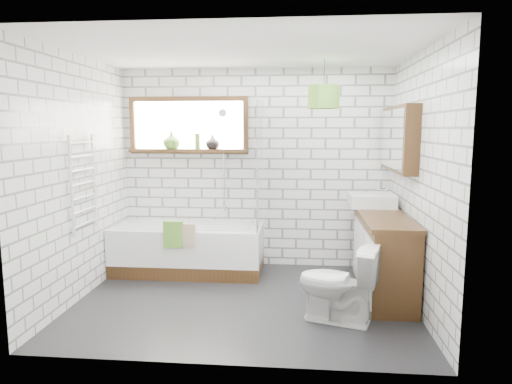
# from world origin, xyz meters

# --- Properties ---
(floor) EXTENTS (3.40, 2.60, 0.01)m
(floor) POSITION_xyz_m (0.00, 0.00, -0.01)
(floor) COLOR black
(floor) RESTS_ON ground
(ceiling) EXTENTS (3.40, 2.60, 0.01)m
(ceiling) POSITION_xyz_m (0.00, 0.00, 2.50)
(ceiling) COLOR white
(ceiling) RESTS_ON ground
(wall_back) EXTENTS (3.40, 0.01, 2.50)m
(wall_back) POSITION_xyz_m (0.00, 1.30, 1.25)
(wall_back) COLOR white
(wall_back) RESTS_ON ground
(wall_front) EXTENTS (3.40, 0.01, 2.50)m
(wall_front) POSITION_xyz_m (0.00, -1.30, 1.25)
(wall_front) COLOR white
(wall_front) RESTS_ON ground
(wall_left) EXTENTS (0.01, 2.60, 2.50)m
(wall_left) POSITION_xyz_m (-1.70, 0.00, 1.25)
(wall_left) COLOR white
(wall_left) RESTS_ON ground
(wall_right) EXTENTS (0.01, 2.60, 2.50)m
(wall_right) POSITION_xyz_m (1.70, 0.00, 1.25)
(wall_right) COLOR white
(wall_right) RESTS_ON ground
(window) EXTENTS (1.52, 0.16, 0.68)m
(window) POSITION_xyz_m (-0.85, 1.26, 1.80)
(window) COLOR black
(window) RESTS_ON wall_back
(towel_radiator) EXTENTS (0.06, 0.52, 1.00)m
(towel_radiator) POSITION_xyz_m (-1.66, 0.00, 1.20)
(towel_radiator) COLOR white
(towel_radiator) RESTS_ON wall_left
(mirror_cabinet) EXTENTS (0.16, 1.20, 0.70)m
(mirror_cabinet) POSITION_xyz_m (1.62, 0.60, 1.65)
(mirror_cabinet) COLOR black
(mirror_cabinet) RESTS_ON wall_right
(shower_riser) EXTENTS (0.02, 0.02, 1.30)m
(shower_riser) POSITION_xyz_m (-0.40, 1.26, 1.35)
(shower_riser) COLOR silver
(shower_riser) RESTS_ON wall_back
(bathtub) EXTENTS (1.80, 0.79, 0.58)m
(bathtub) POSITION_xyz_m (-0.79, 0.90, 0.29)
(bathtub) COLOR white
(bathtub) RESTS_ON floor
(shower_screen) EXTENTS (0.02, 0.72, 1.50)m
(shower_screen) POSITION_xyz_m (0.09, 0.90, 1.33)
(shower_screen) COLOR white
(shower_screen) RESTS_ON bathtub
(towel_green) EXTENTS (0.22, 0.06, 0.31)m
(towel_green) POSITION_xyz_m (-0.87, 0.51, 0.56)
(towel_green) COLOR #538D2A
(towel_green) RESTS_ON bathtub
(towel_beige) EXTENTS (0.19, 0.05, 0.25)m
(towel_beige) POSITION_xyz_m (-0.71, 0.51, 0.56)
(towel_beige) COLOR tan
(towel_beige) RESTS_ON bathtub
(vanity) EXTENTS (0.48, 1.50, 0.86)m
(vanity) POSITION_xyz_m (1.46, 0.36, 0.43)
(vanity) COLOR black
(vanity) RESTS_ON floor
(basin) EXTENTS (0.51, 0.45, 0.15)m
(basin) POSITION_xyz_m (1.40, 0.86, 0.93)
(basin) COLOR white
(basin) RESTS_ON vanity
(tap) EXTENTS (0.04, 0.04, 0.17)m
(tap) POSITION_xyz_m (1.56, 0.86, 0.99)
(tap) COLOR silver
(tap) RESTS_ON vanity
(toilet) EXTENTS (0.60, 0.80, 0.73)m
(toilet) POSITION_xyz_m (0.91, -0.43, 0.36)
(toilet) COLOR white
(toilet) RESTS_ON floor
(vase_olive) EXTENTS (0.22, 0.22, 0.22)m
(vase_olive) POSITION_xyz_m (-1.07, 1.23, 1.59)
(vase_olive) COLOR #5A922D
(vase_olive) RESTS_ON window
(vase_dark) EXTENTS (0.23, 0.23, 0.18)m
(vase_dark) POSITION_xyz_m (-0.54, 1.23, 1.57)
(vase_dark) COLOR black
(vase_dark) RESTS_ON window
(bottle) EXTENTS (0.08, 0.08, 0.20)m
(bottle) POSITION_xyz_m (-0.73, 1.23, 1.58)
(bottle) COLOR #5A922D
(bottle) RESTS_ON window
(pendant) EXTENTS (0.34, 0.34, 0.25)m
(pendant) POSITION_xyz_m (0.81, 0.60, 2.10)
(pendant) COLOR #538D2A
(pendant) RESTS_ON ceiling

